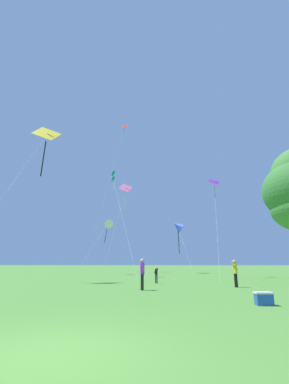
# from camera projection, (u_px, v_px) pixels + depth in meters

# --- Properties ---
(ground_plane) EXTENTS (400.00, 400.00, 0.00)m
(ground_plane) POSITION_uv_depth(u_px,v_px,m) (46.00, 356.00, 4.13)
(ground_plane) COLOR #4C8433
(kite_blue_delta) EXTENTS (2.28, 11.48, 8.18)m
(kite_blue_delta) POSITION_uv_depth(u_px,v_px,m) (178.00, 226.00, 40.68)
(kite_blue_delta) COLOR blue
(kite_blue_delta) RESTS_ON ground_plane
(kite_pink_low) EXTENTS (3.14, 8.44, 15.72)m
(kite_pink_low) POSITION_uv_depth(u_px,v_px,m) (125.00, 193.00, 47.39)
(kite_pink_low) COLOR pink
(kite_pink_low) RESTS_ON ground_plane
(kite_white_distant) EXTENTS (3.57, 5.46, 7.42)m
(kite_white_distant) POSITION_uv_depth(u_px,v_px,m) (107.00, 223.00, 35.69)
(kite_white_distant) COLOR white
(kite_white_distant) RESTS_ON ground_plane
(kite_purple_streamer) EXTENTS (2.60, 9.09, 11.15)m
(kite_purple_streamer) POSITION_uv_depth(u_px,v_px,m) (214.00, 186.00, 30.29)
(kite_purple_streamer) COLOR purple
(kite_purple_streamer) RESTS_ON ground_plane
(kite_red_high) EXTENTS (4.37, 8.70, 25.91)m
(kite_red_high) POSITION_uv_depth(u_px,v_px,m) (122.00, 136.00, 46.45)
(kite_red_high) COLOR red
(kite_red_high) RESTS_ON ground_plane
(kite_teal_box) EXTENTS (4.21, 9.42, 12.15)m
(kite_teal_box) POSITION_uv_depth(u_px,v_px,m) (113.00, 177.00, 31.26)
(kite_teal_box) COLOR teal
(kite_teal_box) RESTS_ON ground_plane
(kite_yellow_diamond) EXTENTS (2.23, 9.18, 13.52)m
(kite_yellow_diamond) POSITION_uv_depth(u_px,v_px,m) (45.00, 143.00, 23.04)
(kite_yellow_diamond) COLOR yellow
(kite_yellow_diamond) RESTS_ON ground_plane
(person_in_red_shirt) EXTENTS (0.29, 0.52, 1.67)m
(person_in_red_shirt) POSITION_uv_depth(u_px,v_px,m) (142.00, 271.00, 14.46)
(person_in_red_shirt) COLOR black
(person_in_red_shirt) RESTS_ON ground_plane
(person_near_tree) EXTENTS (0.45, 0.39, 1.62)m
(person_near_tree) POSITION_uv_depth(u_px,v_px,m) (235.00, 271.00, 16.17)
(person_near_tree) COLOR black
(person_near_tree) RESTS_ON ground_plane
(person_child_small) EXTENTS (0.33, 0.26, 1.15)m
(person_child_small) POSITION_uv_depth(u_px,v_px,m) (156.00, 273.00, 19.33)
(person_child_small) COLOR black
(person_child_small) RESTS_ON ground_plane
(picnic_cooler) EXTENTS (0.60, 0.40, 0.44)m
(picnic_cooler) POSITION_uv_depth(u_px,v_px,m) (264.00, 298.00, 9.15)
(picnic_cooler) COLOR #2351B2
(picnic_cooler) RESTS_ON ground_plane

